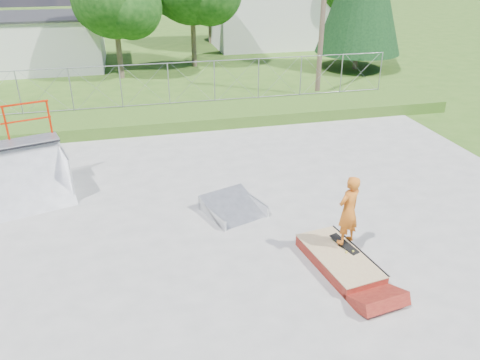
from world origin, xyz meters
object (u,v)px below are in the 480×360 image
object	(u,v)px
grind_box	(339,260)
skater	(348,213)
quarter_pipe	(16,161)
flat_bank_ramp	(233,207)

from	to	relation	value
grind_box	skater	xyz separation A→B (m)	(0.25, 0.28, 1.04)
quarter_pipe	flat_bank_ramp	world-z (taller)	quarter_pipe
quarter_pipe	flat_bank_ramp	distance (m)	6.17
flat_bank_ramp	skater	distance (m)	3.46
skater	grind_box	bearing A→B (deg)	25.10
quarter_pipe	skater	size ratio (longest dim) A/B	1.55
flat_bank_ramp	skater	world-z (taller)	skater
quarter_pipe	flat_bank_ramp	xyz separation A→B (m)	(5.70, -2.11, -1.08)
flat_bank_ramp	skater	size ratio (longest dim) A/B	0.89
grind_box	quarter_pipe	xyz separation A→B (m)	(-7.51, 4.98, 1.13)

